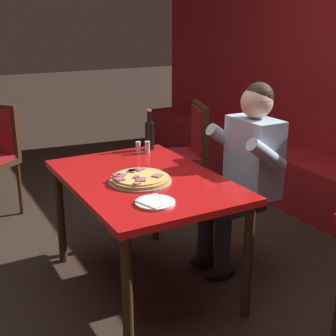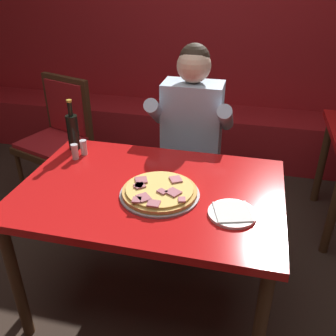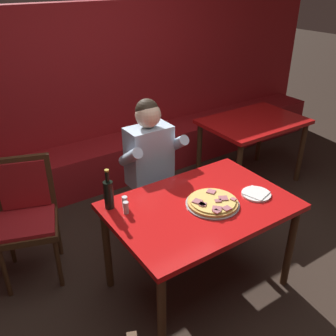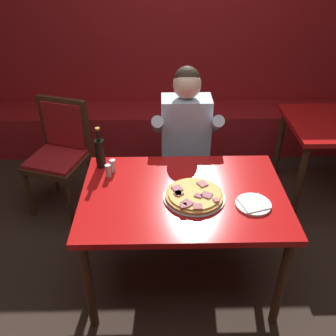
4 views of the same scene
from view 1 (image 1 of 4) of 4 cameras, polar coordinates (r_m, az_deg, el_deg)
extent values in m
plane|color=#33261E|center=(3.15, -2.80, -14.08)|extent=(24.00, 24.00, 0.00)
cylinder|color=#422816|center=(3.35, -12.98, -5.68)|extent=(0.06, 0.06, 0.71)
cylinder|color=#422816|center=(2.40, -4.98, -15.54)|extent=(0.06, 0.06, 0.71)
cylinder|color=#422816|center=(3.59, -1.56, -3.51)|extent=(0.06, 0.06, 0.71)
cylinder|color=#422816|center=(2.73, 9.67, -11.21)|extent=(0.06, 0.06, 0.71)
cube|color=red|center=(2.83, -3.02, -1.54)|extent=(1.26, 0.86, 0.04)
cylinder|color=#9E9EA3|center=(2.75, -3.41, -1.60)|extent=(0.37, 0.37, 0.01)
cylinder|color=gold|center=(2.75, -3.41, -1.32)|extent=(0.35, 0.35, 0.02)
cylinder|color=#E5BC5B|center=(2.74, -3.42, -1.05)|extent=(0.31, 0.31, 0.01)
cube|color=#A85B66|center=(2.71, -3.84, -1.10)|extent=(0.05, 0.05, 0.01)
cube|color=#A85B66|center=(2.74, -5.71, -0.91)|extent=(0.08, 0.08, 0.01)
cube|color=#A85B66|center=(2.84, -3.54, -0.15)|extent=(0.07, 0.08, 0.01)
cube|color=#B76670|center=(2.82, -4.40, -0.32)|extent=(0.04, 0.05, 0.01)
cube|color=#B76670|center=(2.82, -4.39, -0.35)|extent=(0.07, 0.07, 0.01)
cube|color=#A85B66|center=(2.75, -6.38, -0.84)|extent=(0.04, 0.05, 0.01)
cube|color=#B76670|center=(2.61, -3.77, -1.88)|extent=(0.04, 0.04, 0.01)
cube|color=#A85B66|center=(2.67, -3.29, -1.40)|extent=(0.08, 0.08, 0.01)
cube|color=#B76670|center=(2.73, -1.27, -0.93)|extent=(0.07, 0.08, 0.01)
cube|color=#A85B66|center=(2.68, -5.91, -1.36)|extent=(0.05, 0.05, 0.01)
cylinder|color=white|center=(2.43, -1.58, -4.24)|extent=(0.21, 0.21, 0.01)
cube|color=white|center=(2.43, -1.58, -4.02)|extent=(0.19, 0.19, 0.01)
cylinder|color=black|center=(3.40, -2.27, 3.94)|extent=(0.07, 0.07, 0.20)
cylinder|color=black|center=(3.36, -2.30, 6.25)|extent=(0.03, 0.03, 0.08)
cylinder|color=#B29933|center=(3.35, -2.31, 7.02)|extent=(0.03, 0.03, 0.01)
cylinder|color=silver|center=(3.31, -3.66, 2.38)|extent=(0.04, 0.04, 0.07)
cylinder|color=#B23323|center=(3.31, -3.65, 2.14)|extent=(0.03, 0.03, 0.04)
cylinder|color=silver|center=(3.30, -3.67, 3.10)|extent=(0.04, 0.04, 0.01)
cylinder|color=silver|center=(3.31, -2.53, 2.42)|extent=(0.04, 0.04, 0.07)
cylinder|color=#28231E|center=(3.32, -2.53, 2.18)|extent=(0.03, 0.03, 0.04)
cylinder|color=silver|center=(3.30, -2.54, 3.14)|extent=(0.04, 0.04, 0.01)
ellipsoid|color=black|center=(3.37, 4.52, -10.95)|extent=(0.11, 0.24, 0.09)
ellipsoid|color=black|center=(3.23, 6.51, -12.43)|extent=(0.11, 0.24, 0.09)
cylinder|color=#282833|center=(3.28, 4.60, -8.13)|extent=(0.11, 0.11, 0.43)
cylinder|color=#282833|center=(3.14, 6.63, -9.52)|extent=(0.11, 0.11, 0.43)
cube|color=#282833|center=(3.15, 7.26, -3.83)|extent=(0.34, 0.40, 0.12)
cube|color=silver|center=(3.17, 10.38, 1.38)|extent=(0.38, 0.22, 0.52)
cylinder|color=silver|center=(3.27, 6.96, 3.51)|extent=(0.09, 0.30, 0.25)
cylinder|color=silver|center=(2.94, 11.93, 1.56)|extent=(0.09, 0.30, 0.25)
sphere|color=beige|center=(3.09, 10.77, 7.87)|extent=(0.21, 0.21, 0.21)
sphere|color=#2D2319|center=(3.09, 11.02, 8.52)|extent=(0.19, 0.19, 0.19)
cylinder|color=#422816|center=(4.29, -17.61, -2.42)|extent=(0.04, 0.04, 0.47)
cylinder|color=#422816|center=(4.34, -1.83, -1.48)|extent=(0.04, 0.04, 0.44)
cylinder|color=#422816|center=(3.99, -1.03, -3.29)|extent=(0.04, 0.04, 0.44)
cylinder|color=#422816|center=(4.41, 3.06, -1.19)|extent=(0.04, 0.04, 0.44)
cylinder|color=#422816|center=(4.06, 4.27, -2.93)|extent=(0.04, 0.04, 0.44)
cube|color=#422816|center=(4.12, 1.14, 1.02)|extent=(0.56, 0.56, 0.05)
cube|color=#A3191E|center=(4.11, 1.14, 1.56)|extent=(0.51, 0.51, 0.03)
cube|color=#422816|center=(4.09, 3.91, 4.62)|extent=(0.43, 0.18, 0.47)
cube|color=#A3191E|center=(4.09, 3.57, 4.61)|extent=(0.35, 0.14, 0.39)
camera|label=2|loc=(1.99, -39.25, 14.94)|focal=40.00mm
camera|label=3|loc=(3.87, -39.50, 21.90)|focal=40.00mm
camera|label=4|loc=(2.67, -47.61, 22.55)|focal=40.00mm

